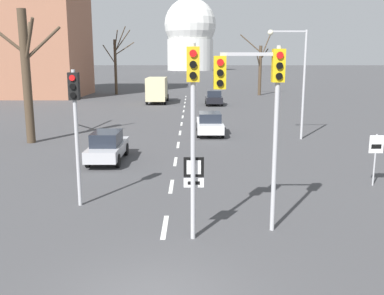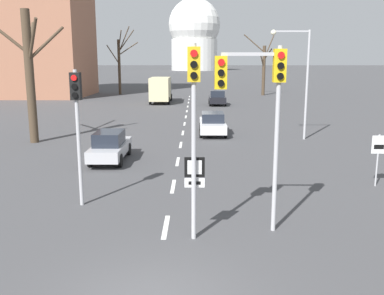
{
  "view_description": "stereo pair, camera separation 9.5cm",
  "coord_description": "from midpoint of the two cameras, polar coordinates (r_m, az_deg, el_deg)",
  "views": [
    {
      "loc": [
        0.88,
        -8.41,
        5.29
      ],
      "look_at": [
        0.83,
        5.87,
        2.34
      ],
      "focal_mm": 40.0,
      "sensor_mm": 36.0,
      "label": 1
    },
    {
      "loc": [
        0.97,
        -8.41,
        5.29
      ],
      "look_at": [
        0.83,
        5.87,
        2.34
      ],
      "focal_mm": 40.0,
      "sensor_mm": 36.0,
      "label": 2
    }
  ],
  "objects": [
    {
      "name": "street_lamp_right",
      "position": [
        29.33,
        14.23,
        9.83
      ],
      "size": [
        2.6,
        0.36,
        7.17
      ],
      "color": "#B2B2B7",
      "rests_on": "ground_plane"
    },
    {
      "name": "sedan_mid_centre",
      "position": [
        50.71,
        3.44,
        6.63
      ],
      "size": [
        1.98,
        4.17,
        1.75
      ],
      "color": "black",
      "rests_on": "ground_plane"
    },
    {
      "name": "traffic_signal_centre_tall",
      "position": [
        12.14,
        0.47,
        5.4
      ],
      "size": [
        0.36,
        0.34,
        5.74
      ],
      "color": "#B2B2B7",
      "rests_on": "ground_plane"
    },
    {
      "name": "lane_stripe_8",
      "position": [
        49.25,
        -0.52,
        5.49
      ],
      "size": [
        0.16,
        2.0,
        0.01
      ],
      "primitive_type": "cube",
      "color": "silver",
      "rests_on": "ground_plane"
    },
    {
      "name": "lane_stripe_4",
      "position": [
        31.42,
        -1.14,
        1.97
      ],
      "size": [
        0.16,
        2.0,
        0.01
      ],
      "primitive_type": "cube",
      "color": "silver",
      "rests_on": "ground_plane"
    },
    {
      "name": "bare_tree_left_far",
      "position": [
        29.3,
        -20.82,
        9.58
      ],
      "size": [
        5.27,
        4.57,
        8.55
      ],
      "color": "#473828",
      "rests_on": "ground_plane"
    },
    {
      "name": "lane_stripe_10",
      "position": [
        58.21,
        -0.35,
        6.45
      ],
      "size": [
        0.16,
        2.0,
        0.01
      ],
      "primitive_type": "cube",
      "color": "silver",
      "rests_on": "ground_plane"
    },
    {
      "name": "sedan_near_right",
      "position": [
        30.67,
        2.84,
        3.24
      ],
      "size": [
        1.88,
        4.6,
        1.6
      ],
      "color": "silver",
      "rests_on": "ground_plane"
    },
    {
      "name": "route_sign_post",
      "position": [
        12.72,
        0.56,
        -4.61
      ],
      "size": [
        0.6,
        0.08,
        2.53
      ],
      "color": "#B2B2B7",
      "rests_on": "ground_plane"
    },
    {
      "name": "traffic_signal_near_right",
      "position": [
        12.89,
        9.15,
        7.18
      ],
      "size": [
        2.07,
        0.34,
        5.69
      ],
      "color": "#B2B2B7",
      "rests_on": "ground_plane"
    },
    {
      "name": "lane_stripe_1",
      "position": [
        18.27,
        -2.38,
        -5.18
      ],
      "size": [
        0.16,
        2.0,
        0.01
      ],
      "primitive_type": "cube",
      "color": "silver",
      "rests_on": "ground_plane"
    },
    {
      "name": "speed_limit_sign",
      "position": [
        19.56,
        23.71,
        -0.49
      ],
      "size": [
        0.6,
        0.08,
        2.23
      ],
      "color": "#B2B2B7",
      "rests_on": "ground_plane"
    },
    {
      "name": "lane_stripe_5",
      "position": [
        35.86,
        -0.93,
        3.18
      ],
      "size": [
        0.16,
        2.0,
        0.01
      ],
      "primitive_type": "cube",
      "color": "silver",
      "rests_on": "ground_plane"
    },
    {
      "name": "capitol_dome",
      "position": [
        215.15,
        0.32,
        14.83
      ],
      "size": [
        24.98,
        24.98,
        35.28
      ],
      "color": "silver",
      "rests_on": "ground_plane"
    },
    {
      "name": "traffic_signal_near_left",
      "position": [
        15.75,
        -14.91,
        4.57
      ],
      "size": [
        0.36,
        0.34,
        4.95
      ],
      "color": "#B2B2B7",
      "rests_on": "ground_plane"
    },
    {
      "name": "lane_stripe_0",
      "position": [
        14.03,
        -3.32,
        -10.5
      ],
      "size": [
        0.16,
        2.0,
        0.01
      ],
      "primitive_type": "cube",
      "color": "silver",
      "rests_on": "ground_plane"
    },
    {
      "name": "lane_stripe_7",
      "position": [
        44.78,
        -0.63,
        4.88
      ],
      "size": [
        0.16,
        2.0,
        0.01
      ],
      "primitive_type": "cube",
      "color": "silver",
      "rests_on": "ground_plane"
    },
    {
      "name": "bare_tree_left_near",
      "position": [
        67.27,
        -9.54,
        11.14
      ],
      "size": [
        4.53,
        2.23,
        10.12
      ],
      "color": "#473828",
      "rests_on": "ground_plane"
    },
    {
      "name": "lane_stripe_11",
      "position": [
        62.69,
        -0.29,
        6.82
      ],
      "size": [
        0.16,
        2.0,
        0.01
      ],
      "primitive_type": "cube",
      "color": "silver",
      "rests_on": "ground_plane"
    },
    {
      "name": "sedan_near_left",
      "position": [
        22.96,
        -10.76,
        0.21
      ],
      "size": [
        1.68,
        4.51,
        1.61
      ],
      "color": "#B7B7BC",
      "rests_on": "ground_plane"
    },
    {
      "name": "lane_stripe_6",
      "position": [
        40.32,
        -0.76,
        4.12
      ],
      "size": [
        0.16,
        2.0,
        0.01
      ],
      "primitive_type": "cube",
      "color": "silver",
      "rests_on": "ground_plane"
    },
    {
      "name": "lane_stripe_3",
      "position": [
        27.0,
        -1.41,
        0.36
      ],
      "size": [
        0.16,
        2.0,
        0.01
      ],
      "primitive_type": "cube",
      "color": "silver",
      "rests_on": "ground_plane"
    },
    {
      "name": "delivery_truck",
      "position": [
        53.59,
        -4.13,
        7.79
      ],
      "size": [
        2.44,
        7.2,
        3.14
      ],
      "color": "#333842",
      "rests_on": "ground_plane"
    },
    {
      "name": "lane_stripe_2",
      "position": [
        22.61,
        -1.8,
        -1.87
      ],
      "size": [
        0.16,
        2.0,
        0.01
      ],
      "primitive_type": "cube",
      "color": "silver",
      "rests_on": "ground_plane"
    },
    {
      "name": "bare_tree_right_near",
      "position": [
        65.66,
        9.56,
        10.54
      ],
      "size": [
        4.66,
        2.45,
        9.01
      ],
      "color": "#473828",
      "rests_on": "ground_plane"
    },
    {
      "name": "lane_stripe_9",
      "position": [
        53.73,
        -0.43,
        6.01
      ],
      "size": [
        0.16,
        2.0,
        0.01
      ],
      "primitive_type": "cube",
      "color": "silver",
      "rests_on": "ground_plane"
    }
  ]
}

